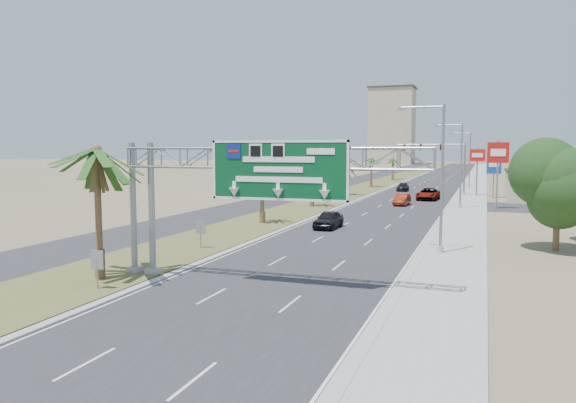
% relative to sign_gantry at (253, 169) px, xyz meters
% --- Properties ---
extents(ground, '(600.00, 600.00, 0.00)m').
position_rel_sign_gantry_xyz_m(ground, '(1.06, -9.93, -6.06)').
color(ground, '#8C7A59').
rests_on(ground, ground).
extents(road, '(12.00, 300.00, 0.02)m').
position_rel_sign_gantry_xyz_m(road, '(1.06, 100.07, -6.05)').
color(road, '#28282B').
rests_on(road, ground).
extents(sidewalk_right, '(4.00, 300.00, 0.10)m').
position_rel_sign_gantry_xyz_m(sidewalk_right, '(9.56, 100.07, -6.01)').
color(sidewalk_right, '#9E9B93').
rests_on(sidewalk_right, ground).
extents(median_grass, '(7.00, 300.00, 0.12)m').
position_rel_sign_gantry_xyz_m(median_grass, '(-8.94, 100.07, -6.00)').
color(median_grass, '#555E29').
rests_on(median_grass, ground).
extents(opposing_road, '(8.00, 300.00, 0.02)m').
position_rel_sign_gantry_xyz_m(opposing_road, '(-15.94, 100.07, -6.05)').
color(opposing_road, '#28282B').
rests_on(opposing_road, ground).
extents(sign_gantry, '(16.75, 1.24, 7.50)m').
position_rel_sign_gantry_xyz_m(sign_gantry, '(0.00, 0.00, 0.00)').
color(sign_gantry, gray).
rests_on(sign_gantry, ground).
extents(palm_near, '(5.70, 5.70, 8.35)m').
position_rel_sign_gantry_xyz_m(palm_near, '(-8.14, -1.93, 0.87)').
color(palm_near, brown).
rests_on(palm_near, ground).
extents(palm_row_b, '(3.99, 3.99, 5.95)m').
position_rel_sign_gantry_xyz_m(palm_row_b, '(-8.44, 22.07, -1.16)').
color(palm_row_b, brown).
rests_on(palm_row_b, ground).
extents(palm_row_c, '(3.99, 3.99, 6.75)m').
position_rel_sign_gantry_xyz_m(palm_row_c, '(-8.44, 38.07, -0.39)').
color(palm_row_c, brown).
rests_on(palm_row_c, ground).
extents(palm_row_d, '(3.99, 3.99, 5.45)m').
position_rel_sign_gantry_xyz_m(palm_row_d, '(-8.44, 56.07, -1.64)').
color(palm_row_d, brown).
rests_on(palm_row_d, ground).
extents(palm_row_e, '(3.99, 3.99, 6.15)m').
position_rel_sign_gantry_xyz_m(palm_row_e, '(-8.44, 75.07, -0.97)').
color(palm_row_e, brown).
rests_on(palm_row_e, ground).
extents(palm_row_f, '(3.99, 3.99, 5.75)m').
position_rel_sign_gantry_xyz_m(palm_row_f, '(-8.44, 100.07, -1.35)').
color(palm_row_f, brown).
rests_on(palm_row_f, ground).
extents(streetlight_near, '(3.27, 0.44, 10.00)m').
position_rel_sign_gantry_xyz_m(streetlight_near, '(8.36, 12.07, -1.36)').
color(streetlight_near, gray).
rests_on(streetlight_near, ground).
extents(streetlight_mid, '(3.27, 0.44, 10.00)m').
position_rel_sign_gantry_xyz_m(streetlight_mid, '(8.36, 42.07, -1.36)').
color(streetlight_mid, gray).
rests_on(streetlight_mid, ground).
extents(streetlight_far, '(3.27, 0.44, 10.00)m').
position_rel_sign_gantry_xyz_m(streetlight_far, '(8.36, 78.07, -1.36)').
color(streetlight_far, gray).
rests_on(streetlight_far, ground).
extents(signal_mast, '(10.28, 0.71, 8.00)m').
position_rel_sign_gantry_xyz_m(signal_mast, '(6.23, 62.05, -1.21)').
color(signal_mast, gray).
rests_on(signal_mast, ground).
extents(oak_near, '(4.50, 4.50, 6.80)m').
position_rel_sign_gantry_xyz_m(oak_near, '(16.06, 16.07, -1.53)').
color(oak_near, brown).
rests_on(oak_near, ground).
extents(median_signback_a, '(0.75, 0.08, 2.08)m').
position_rel_sign_gantry_xyz_m(median_signback_a, '(-6.74, -3.93, -4.61)').
color(median_signback_a, gray).
rests_on(median_signback_a, ground).
extents(median_signback_b, '(0.75, 0.08, 2.08)m').
position_rel_sign_gantry_xyz_m(median_signback_b, '(-7.44, 8.07, -4.61)').
color(median_signback_b, gray).
rests_on(median_signback_b, ground).
extents(tower_distant, '(20.00, 16.00, 35.00)m').
position_rel_sign_gantry_xyz_m(tower_distant, '(-30.94, 240.07, 11.44)').
color(tower_distant, tan).
rests_on(tower_distant, ground).
extents(building_distant_left, '(24.00, 14.00, 6.00)m').
position_rel_sign_gantry_xyz_m(building_distant_left, '(-43.94, 150.07, -3.06)').
color(building_distant_left, '#CEB88B').
rests_on(building_distant_left, ground).
extents(building_distant_right, '(20.00, 12.00, 5.00)m').
position_rel_sign_gantry_xyz_m(building_distant_right, '(31.06, 130.07, -3.56)').
color(building_distant_right, '#CEB88B').
rests_on(building_distant_right, ground).
extents(car_left_lane, '(1.99, 4.65, 1.56)m').
position_rel_sign_gantry_xyz_m(car_left_lane, '(-1.77, 21.29, -5.28)').
color(car_left_lane, black).
rests_on(car_left_lane, ground).
extents(car_mid_lane, '(1.74, 4.38, 1.42)m').
position_rel_sign_gantry_xyz_m(car_mid_lane, '(1.50, 44.04, -5.35)').
color(car_mid_lane, maroon).
rests_on(car_mid_lane, ground).
extents(car_right_lane, '(3.06, 5.95, 1.60)m').
position_rel_sign_gantry_xyz_m(car_right_lane, '(3.90, 52.59, -5.26)').
color(car_right_lane, gray).
rests_on(car_right_lane, ground).
extents(car_far, '(2.07, 4.65, 1.33)m').
position_rel_sign_gantry_xyz_m(car_far, '(-1.68, 67.94, -5.39)').
color(car_far, black).
rests_on(car_far, ground).
extents(pole_sign_red_near, '(2.42, 0.66, 8.02)m').
position_rel_sign_gantry_xyz_m(pole_sign_red_near, '(12.59, 43.21, 0.17)').
color(pole_sign_red_near, gray).
rests_on(pole_sign_red_near, ground).
extents(pole_sign_blue, '(2.01, 0.44, 6.69)m').
position_rel_sign_gantry_xyz_m(pole_sign_blue, '(12.39, 58.93, -1.27)').
color(pole_sign_blue, gray).
rests_on(pole_sign_blue, ground).
extents(pole_sign_red_far, '(2.21, 0.43, 7.20)m').
position_rel_sign_gantry_xyz_m(pole_sign_red_far, '(10.06, 61.71, -0.43)').
color(pole_sign_red_far, gray).
rests_on(pole_sign_red_far, ground).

